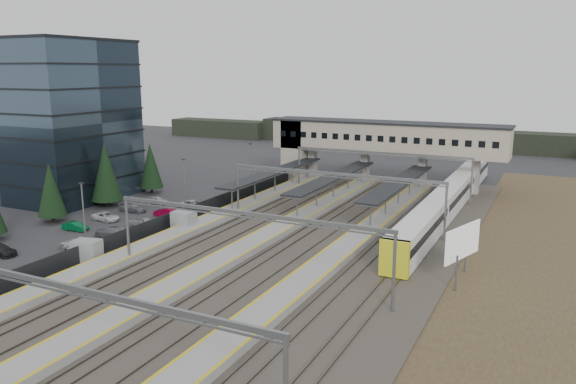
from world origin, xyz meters
The scene contains 15 objects.
ground centered at (0.00, 0.00, 0.00)m, with size 220.00×220.00×0.00m, color #2B2B2D.
office_building centered at (-36.00, 12.00, 12.19)m, with size 24.30×18.30×24.30m.
conifer_row centered at (-22.00, -3.86, 4.84)m, with size 4.42×49.82×9.50m.
car_park centered at (-13.21, -6.82, 0.61)m, with size 10.61×44.62×1.29m.
lampposts centered at (-8.00, 1.25, 4.34)m, with size 0.50×53.25×8.07m.
fence centered at (-6.50, 5.00, 1.00)m, with size 0.08×90.00×2.00m.
relay_cabin_near centered at (-6.45, -9.42, 1.14)m, with size 3.12×2.57×2.29m.
relay_cabin_far centered at (-4.40, 4.74, 1.20)m, with size 2.68×2.25×2.40m.
rail_corridor centered at (9.34, 5.00, 0.29)m, with size 34.00×90.00×0.92m.
canopies centered at (7.00, 27.00, 3.92)m, with size 23.10×30.00×3.28m.
footbridge centered at (7.70, 42.00, 7.93)m, with size 40.40×6.40×11.20m.
gantries centered at (12.00, 3.00, 6.00)m, with size 28.40×62.28×7.17m.
train centered at (24.00, 29.13, 2.06)m, with size 2.88×60.19×3.63m.
billboard centered at (29.86, 1.83, 3.76)m, with size 2.14×6.17×5.55m.
treeline_far centered at (23.81, 92.28, 2.95)m, with size 170.00×19.00×7.00m.
Camera 1 is at (37.18, -50.69, 19.78)m, focal length 35.00 mm.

